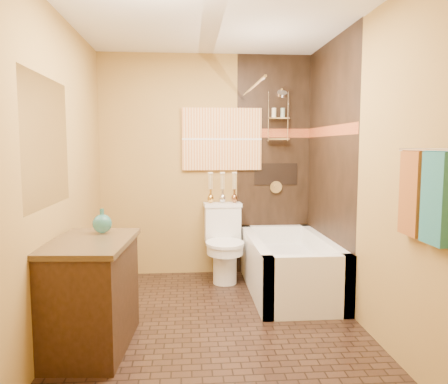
{
  "coord_description": "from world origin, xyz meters",
  "views": [
    {
      "loc": [
        -0.21,
        -3.49,
        1.47
      ],
      "look_at": [
        0.11,
        0.4,
        1.06
      ],
      "focal_mm": 35.0,
      "sensor_mm": 36.0,
      "label": 1
    }
  ],
  "objects": [
    {
      "name": "floor",
      "position": [
        0.0,
        0.0,
        0.0
      ],
      "size": [
        3.0,
        3.0,
        0.0
      ],
      "primitive_type": "plane",
      "color": "black",
      "rests_on": "ground"
    },
    {
      "name": "wall_left",
      "position": [
        -1.2,
        0.0,
        1.25
      ],
      "size": [
        0.02,
        3.0,
        2.5
      ],
      "primitive_type": "cube",
      "color": "#A58440",
      "rests_on": "floor"
    },
    {
      "name": "wall_right",
      "position": [
        1.2,
        0.0,
        1.25
      ],
      "size": [
        0.02,
        3.0,
        2.5
      ],
      "primitive_type": "cube",
      "color": "#A58440",
      "rests_on": "floor"
    },
    {
      "name": "wall_back",
      "position": [
        0.0,
        1.5,
        1.25
      ],
      "size": [
        2.4,
        0.02,
        2.5
      ],
      "primitive_type": "cube",
      "color": "#A58440",
      "rests_on": "floor"
    },
    {
      "name": "wall_front",
      "position": [
        0.0,
        -1.5,
        1.25
      ],
      "size": [
        2.4,
        0.02,
        2.5
      ],
      "primitive_type": "cube",
      "color": "#A58440",
      "rests_on": "floor"
    },
    {
      "name": "ceiling",
      "position": [
        0.0,
        0.0,
        2.5
      ],
      "size": [
        3.0,
        3.0,
        0.0
      ],
      "primitive_type": "plane",
      "color": "silver",
      "rests_on": "wall_back"
    },
    {
      "name": "alcove_tile_back",
      "position": [
        0.78,
        1.49,
        1.25
      ],
      "size": [
        0.85,
        0.01,
        2.5
      ],
      "primitive_type": "cube",
      "color": "black",
      "rests_on": "wall_back"
    },
    {
      "name": "alcove_tile_right",
      "position": [
        1.19,
        0.75,
        1.25
      ],
      "size": [
        0.01,
        1.5,
        2.5
      ],
      "primitive_type": "cube",
      "color": "black",
      "rests_on": "wall_right"
    },
    {
      "name": "mosaic_band_back",
      "position": [
        0.78,
        1.48,
        1.62
      ],
      "size": [
        0.85,
        0.01,
        0.1
      ],
      "primitive_type": "cube",
      "color": "maroon",
      "rests_on": "alcove_tile_back"
    },
    {
      "name": "mosaic_band_right",
      "position": [
        1.18,
        0.75,
        1.62
      ],
      "size": [
        0.01,
        1.5,
        0.1
      ],
      "primitive_type": "cube",
      "color": "maroon",
      "rests_on": "alcove_tile_right"
    },
    {
      "name": "alcove_niche",
      "position": [
        0.8,
        1.48,
        1.15
      ],
      "size": [
        0.5,
        0.01,
        0.25
      ],
      "primitive_type": "cube",
      "color": "black",
      "rests_on": "alcove_tile_back"
    },
    {
      "name": "shower_fixtures",
      "position": [
        0.8,
        1.38,
        1.67
      ],
      "size": [
        0.24,
        0.33,
        1.16
      ],
      "color": "silver",
      "rests_on": "floor"
    },
    {
      "name": "curtain_rod",
      "position": [
        0.4,
        0.75,
        2.02
      ],
      "size": [
        0.03,
        1.55,
        0.03
      ],
      "primitive_type": "cylinder",
      "rotation": [
        1.57,
        0.0,
        0.0
      ],
      "color": "silver",
      "rests_on": "wall_back"
    },
    {
      "name": "towel_bar",
      "position": [
        1.15,
        -1.05,
        1.45
      ],
      "size": [
        0.02,
        0.55,
        0.02
      ],
      "primitive_type": "cylinder",
      "rotation": [
        1.57,
        0.0,
        0.0
      ],
      "color": "silver",
      "rests_on": "wall_right"
    },
    {
      "name": "towel_teal",
      "position": [
        1.16,
        -1.18,
        1.18
      ],
      "size": [
        0.05,
        0.22,
        0.52
      ],
      "primitive_type": "cube",
      "color": "#216F71",
      "rests_on": "towel_bar"
    },
    {
      "name": "towel_rust",
      "position": [
        1.16,
        -0.92,
        1.18
      ],
      "size": [
        0.05,
        0.22,
        0.52
      ],
      "primitive_type": "cube",
      "color": "brown",
      "rests_on": "towel_bar"
    },
    {
      "name": "sunset_painting",
      "position": [
        0.17,
        1.48,
        1.55
      ],
      "size": [
        0.9,
        0.04,
        0.7
      ],
      "primitive_type": "cube",
      "color": "orange",
      "rests_on": "wall_back"
    },
    {
      "name": "vanity_mirror",
      "position": [
        -1.19,
        -0.35,
        1.5
      ],
      "size": [
        0.01,
        1.0,
        0.9
      ],
      "primitive_type": "cube",
      "color": "white",
      "rests_on": "wall_left"
    },
    {
      "name": "bathtub",
      "position": [
        0.8,
        0.75,
        0.22
      ],
      "size": [
        0.8,
        1.5,
        0.55
      ],
      "color": "white",
      "rests_on": "floor"
    },
    {
      "name": "toilet",
      "position": [
        0.17,
        1.2,
        0.42
      ],
      "size": [
        0.43,
        0.63,
        0.83
      ],
      "rotation": [
        0.0,
        0.0,
        0.05
      ],
      "color": "white",
      "rests_on": "floor"
    },
    {
      "name": "vanity",
      "position": [
        -0.92,
        -0.35,
        0.4
      ],
      "size": [
        0.62,
        0.95,
        0.8
      ],
      "rotation": [
        0.0,
        0.0,
        -0.08
      ],
      "color": "black",
      "rests_on": "floor"
    },
    {
      "name": "teal_bottle",
      "position": [
        -0.87,
        -0.11,
        0.9
      ],
      "size": [
        0.17,
        0.17,
        0.23
      ],
      "primitive_type": null,
      "rotation": [
        0.0,
        0.0,
        0.13
      ],
      "color": "#257169",
      "rests_on": "vanity"
    },
    {
      "name": "bud_vases",
      "position": [
        0.17,
        1.39,
        1.02
      ],
      "size": [
        0.34,
        0.07,
        0.34
      ],
      "color": "gold",
      "rests_on": "toilet"
    }
  ]
}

